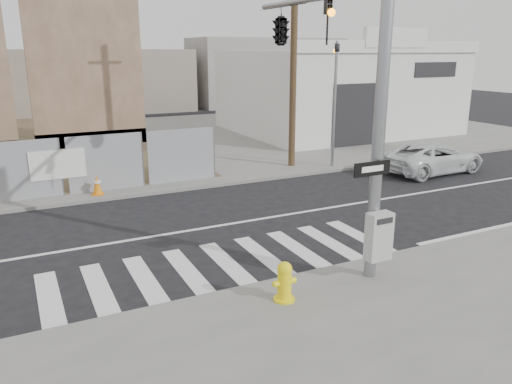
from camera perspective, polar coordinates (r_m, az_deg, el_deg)
name	(u,v)px	position (r m, az deg, el deg)	size (l,w,h in m)	color
ground	(192,230)	(14.40, -7.36, -4.36)	(100.00, 100.00, 0.00)	black
sidewalk_far	(103,146)	(27.59, -17.04, 5.01)	(50.00, 20.00, 0.12)	slate
signal_pole	(309,58)	(12.73, 6.09, 15.04)	(0.96, 5.87, 7.00)	gray
far_signal_pole	(335,87)	(21.37, 9.04, 11.78)	(0.16, 0.20, 5.60)	gray
concrete_wall_right	(88,82)	(27.21, -18.70, 11.79)	(5.50, 1.30, 8.00)	brown
auto_shop	(336,91)	(31.70, 9.16, 11.35)	(12.00, 10.20, 5.95)	silver
utility_pole_right	(294,44)	(21.26, 4.34, 16.55)	(1.60, 0.28, 10.00)	brown
fire_hydrant	(284,281)	(10.09, 3.27, -10.16)	(0.50, 0.43, 0.82)	yellow
suv	(433,158)	(22.09, 19.56, 3.72)	(2.11, 4.58, 1.27)	silver
traffic_cone_d	(97,185)	(18.09, -17.71, 0.79)	(0.47, 0.47, 0.72)	orange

